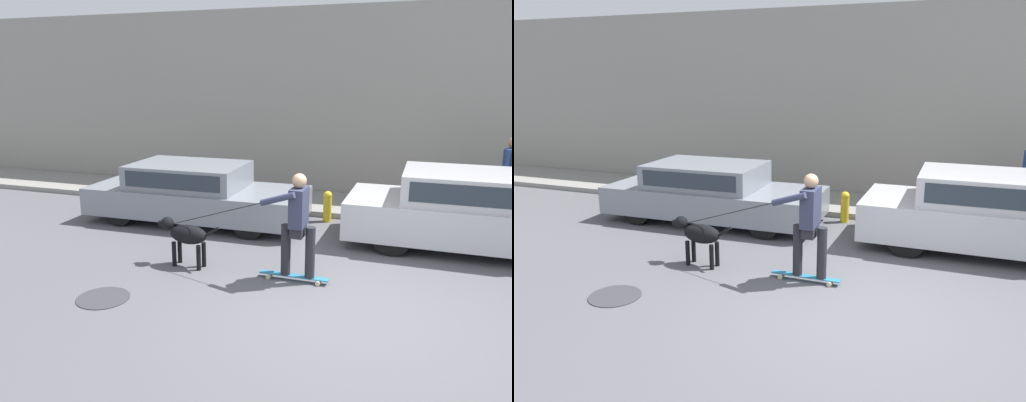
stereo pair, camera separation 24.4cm
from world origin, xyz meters
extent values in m
plane|color=#545459|center=(0.00, 0.00, 0.00)|extent=(36.00, 36.00, 0.00)
cube|color=gray|center=(0.00, 6.32, 2.25)|extent=(32.00, 0.30, 4.50)
cube|color=gray|center=(0.00, 5.17, 0.06)|extent=(30.00, 1.96, 0.12)
cylinder|color=black|center=(-2.25, 3.87, 0.30)|extent=(0.60, 0.21, 0.60)
cylinder|color=black|center=(-2.23, 2.37, 0.30)|extent=(0.60, 0.21, 0.60)
cylinder|color=black|center=(-4.98, 3.83, 0.30)|extent=(0.60, 0.21, 0.60)
cylinder|color=black|center=(-4.96, 2.33, 0.30)|extent=(0.60, 0.21, 0.60)
cube|color=gray|center=(-3.60, 3.10, 0.45)|extent=(4.42, 1.81, 0.54)
cube|color=gray|center=(-3.78, 3.10, 0.96)|extent=(2.28, 1.60, 0.48)
cube|color=#28333D|center=(-3.77, 2.31, 0.98)|extent=(1.98, 0.04, 0.30)
cylinder|color=black|center=(0.33, 3.90, 0.33)|extent=(0.65, 0.21, 0.65)
cylinder|color=black|center=(0.31, 2.34, 0.33)|extent=(0.65, 0.21, 0.65)
cube|color=#BCBCC1|center=(1.70, 3.10, 0.52)|extent=(4.49, 1.85, 0.64)
cube|color=#BCBCC1|center=(1.52, 3.10, 1.09)|extent=(2.25, 1.65, 0.51)
cube|color=#28333D|center=(1.51, 2.29, 1.12)|extent=(1.97, 0.04, 0.32)
cylinder|color=black|center=(-2.89, 0.72, 0.20)|extent=(0.07, 0.07, 0.40)
cylinder|color=black|center=(-2.88, 0.88, 0.20)|extent=(0.07, 0.07, 0.40)
cylinder|color=black|center=(-2.46, 0.68, 0.20)|extent=(0.07, 0.07, 0.40)
cylinder|color=black|center=(-2.44, 0.85, 0.20)|extent=(0.07, 0.07, 0.40)
ellipsoid|color=black|center=(-2.67, 0.78, 0.53)|extent=(0.65, 0.35, 0.30)
sphere|color=black|center=(-3.04, 0.81, 0.66)|extent=(0.21, 0.21, 0.21)
cylinder|color=black|center=(-3.14, 0.82, 0.65)|extent=(0.12, 0.10, 0.09)
cylinder|color=black|center=(-2.26, 0.75, 0.62)|extent=(0.26, 0.06, 0.20)
cylinder|color=beige|center=(-1.33, 0.69, 0.04)|extent=(0.07, 0.03, 0.07)
cylinder|color=beige|center=(-1.33, 0.84, 0.04)|extent=(0.07, 0.03, 0.07)
cylinder|color=beige|center=(-0.59, 0.68, 0.04)|extent=(0.07, 0.03, 0.07)
cylinder|color=beige|center=(-0.59, 0.83, 0.04)|extent=(0.07, 0.03, 0.07)
cube|color=teal|center=(-0.96, 0.76, 0.08)|extent=(1.04, 0.13, 0.02)
cylinder|color=#232328|center=(-1.09, 0.76, 0.47)|extent=(0.14, 0.14, 0.76)
cylinder|color=#232328|center=(-0.73, 0.76, 0.47)|extent=(0.14, 0.14, 0.76)
cube|color=#232328|center=(-0.91, 0.76, 0.77)|extent=(0.18, 0.32, 0.15)
cube|color=#2D334C|center=(-0.91, 0.76, 1.12)|extent=(0.21, 0.41, 0.55)
sphere|color=tan|center=(-0.91, 0.76, 1.50)|extent=(0.21, 0.21, 0.21)
cylinder|color=#2D334C|center=(-0.90, 1.01, 1.09)|extent=(0.09, 0.09, 0.53)
cylinder|color=#2D334C|center=(-1.16, 0.55, 1.27)|extent=(0.54, 0.16, 0.25)
cylinder|color=black|center=(-2.23, 0.70, 0.91)|extent=(1.64, 0.24, 0.57)
cylinder|color=#28282D|center=(2.38, 4.96, 0.53)|extent=(0.15, 0.15, 0.83)
cylinder|color=#28282D|center=(2.31, 4.81, 0.53)|extent=(0.15, 0.15, 0.83)
cube|color=navy|center=(2.34, 4.89, 1.25)|extent=(0.36, 0.46, 0.60)
cylinder|color=navy|center=(2.24, 4.66, 1.26)|extent=(0.09, 0.09, 0.57)
cylinder|color=#38383D|center=(-3.25, -0.66, 0.01)|extent=(0.71, 0.71, 0.01)
cylinder|color=gold|center=(-1.08, 3.94, 0.26)|extent=(0.17, 0.17, 0.51)
sphere|color=gold|center=(-1.08, 3.94, 0.55)|extent=(0.18, 0.18, 0.18)
camera|label=1|loc=(0.71, -5.87, 2.94)|focal=35.00mm
camera|label=2|loc=(0.94, -5.79, 2.94)|focal=35.00mm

